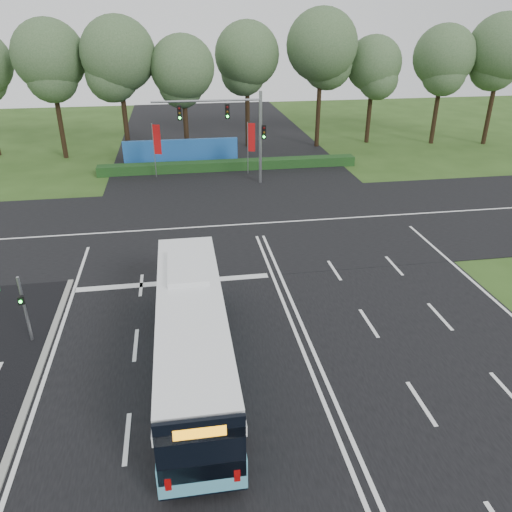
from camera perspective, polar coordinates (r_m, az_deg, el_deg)
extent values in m
plane|color=#2C4918|center=(21.45, 4.43, -8.53)|extent=(120.00, 120.00, 0.00)
cube|color=black|center=(21.44, 4.43, -8.49)|extent=(20.00, 120.00, 0.04)
cube|color=black|center=(31.85, -0.50, 3.66)|extent=(120.00, 14.00, 0.05)
cube|color=gray|center=(19.43, -24.78, -15.32)|extent=(0.25, 18.00, 0.12)
cube|color=#53A6C0|center=(18.75, -7.18, -10.56)|extent=(2.44, 11.54, 1.06)
cube|color=black|center=(19.03, -7.10, -11.72)|extent=(2.42, 11.48, 0.29)
cube|color=black|center=(18.19, -7.35, -8.13)|extent=(2.34, 11.36, 0.91)
cube|color=white|center=(17.88, -7.46, -6.60)|extent=(2.44, 11.54, 0.34)
cube|color=white|center=(17.70, -7.52, -5.68)|extent=(2.39, 11.07, 0.34)
cube|color=white|center=(19.66, -7.84, -1.32)|extent=(1.55, 2.89, 0.24)
cube|color=black|center=(13.79, -6.31, -21.25)|extent=(2.33, 0.13, 2.11)
cube|color=orange|center=(13.28, -6.45, -19.40)|extent=(1.35, 0.06, 0.34)
cylinder|color=black|center=(21.77, -10.45, -6.79)|extent=(0.27, 1.00, 1.00)
cylinder|color=black|center=(21.78, -4.53, -6.38)|extent=(0.27, 1.00, 1.00)
cylinder|color=black|center=(16.36, -10.64, -19.90)|extent=(0.27, 1.00, 1.00)
cylinder|color=black|center=(16.37, -2.33, -19.32)|extent=(0.27, 1.00, 1.00)
cylinder|color=gray|center=(22.00, -24.88, -5.62)|extent=(0.12, 0.12, 2.98)
cube|color=black|center=(21.58, -25.26, -4.61)|extent=(0.26, 0.20, 0.34)
sphere|color=#19F233|center=(21.50, -25.32, -4.74)|extent=(0.12, 0.12, 0.12)
cylinder|color=gray|center=(41.61, -11.56, 11.67)|extent=(0.07, 0.07, 4.39)
cube|color=#AD0E0F|center=(41.30, -11.24, 12.92)|extent=(0.57, 0.20, 2.34)
cylinder|color=gray|center=(41.82, -0.94, 12.18)|extent=(0.07, 0.07, 4.29)
cube|color=#AD0E0F|center=(41.62, -0.51, 13.40)|extent=(0.57, 0.11, 2.29)
cylinder|color=gray|center=(39.13, 0.51, 13.26)|extent=(0.24, 0.24, 7.00)
cylinder|color=gray|center=(38.14, -5.69, 17.24)|extent=(8.00, 0.16, 0.16)
cube|color=black|center=(38.39, -3.31, 16.17)|extent=(0.32, 0.28, 1.05)
cube|color=black|center=(38.19, -8.74, 15.87)|extent=(0.32, 0.28, 1.05)
cube|color=black|center=(39.07, 0.88, 13.99)|extent=(0.32, 0.28, 1.05)
cube|color=#143814|center=(43.47, -3.05, 10.31)|extent=(22.00, 1.20, 0.80)
cube|color=#1F58A8|center=(45.49, -8.55, 11.69)|extent=(10.00, 0.30, 2.20)
cylinder|color=black|center=(49.81, -21.64, 15.10)|extent=(0.44, 0.44, 8.40)
sphere|color=#354E2E|center=(49.28, -22.57, 20.36)|extent=(6.19, 6.19, 6.19)
cylinder|color=black|center=(47.54, -14.81, 15.68)|extent=(0.44, 0.44, 8.56)
sphere|color=#354E2E|center=(47.00, -15.50, 21.34)|extent=(6.31, 6.31, 6.31)
cylinder|color=black|center=(46.89, -8.07, 15.48)|extent=(0.44, 0.44, 7.52)
sphere|color=#354E2E|center=(46.33, -8.41, 20.54)|extent=(5.54, 5.54, 5.54)
cylinder|color=black|center=(50.84, -0.99, 16.93)|extent=(0.44, 0.44, 8.23)
sphere|color=#354E2E|center=(50.32, -1.03, 22.05)|extent=(6.06, 6.06, 6.06)
cylinder|color=black|center=(51.16, 7.19, 17.24)|extent=(0.44, 0.44, 9.00)
sphere|color=#354E2E|center=(50.66, 7.53, 22.80)|extent=(6.63, 6.63, 6.63)
cylinder|color=black|center=(53.99, 12.87, 16.35)|extent=(0.44, 0.44, 7.30)
sphere|color=#354E2E|center=(53.50, 13.32, 20.60)|extent=(5.38, 5.38, 5.38)
cylinder|color=black|center=(55.29, 19.97, 16.08)|extent=(0.44, 0.44, 8.01)
sphere|color=#354E2E|center=(54.82, 20.71, 20.61)|extent=(5.90, 5.90, 5.90)
cylinder|color=black|center=(57.02, 25.34, 15.81)|extent=(0.44, 0.44, 8.70)
sphere|color=#354E2E|center=(56.56, 26.31, 20.55)|extent=(6.41, 6.41, 6.41)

